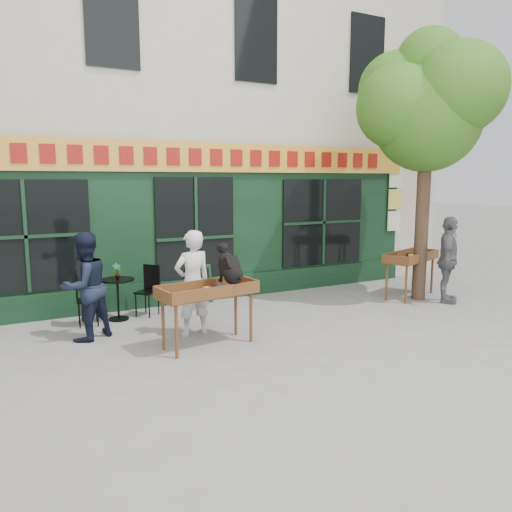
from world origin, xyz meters
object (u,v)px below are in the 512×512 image
object	(u,v)px
dog	(230,262)
man_left	(85,287)
book_cart_center	(208,294)
woman	(193,283)
bistro_table	(118,291)
book_cart_right	(411,260)
man_right	(448,260)

from	to	relation	value
dog	man_left	world-z (taller)	man_left
book_cart_center	woman	xyz separation A→B (m)	(-0.00, 0.65, 0.05)
dog	woman	xyz separation A→B (m)	(-0.35, 0.70, -0.42)
dog	woman	distance (m)	0.89
bistro_table	man_left	size ratio (longest dim) A/B	0.44
dog	man_left	bearing A→B (deg)	139.54
woman	man_left	world-z (taller)	woman
book_cart_center	man_left	world-z (taller)	man_left
book_cart_right	man_right	xyz separation A→B (m)	(0.29, -0.75, 0.08)
book_cart_center	woman	distance (m)	0.65
book_cart_center	man_right	size ratio (longest dim) A/B	0.87
book_cart_right	man_left	bearing A→B (deg)	158.17
man_right	man_left	xyz separation A→B (m)	(-7.07, 0.96, -0.03)
woman	dog	bearing A→B (deg)	108.89
book_cart_center	woman	bearing A→B (deg)	82.33
book_cart_right	bistro_table	xyz separation A→B (m)	(-6.09, 1.11, -0.28)
book_cart_right	man_left	distance (m)	6.79
book_cart_right	book_cart_center	bearing A→B (deg)	170.87
book_cart_center	man_right	world-z (taller)	man_right
book_cart_center	book_cart_right	size ratio (longest dim) A/B	0.97
dog	bistro_table	size ratio (longest dim) A/B	0.79
book_cart_center	dog	bearing A→B (deg)	-15.80
man_right	bistro_table	world-z (taller)	man_right
bistro_table	man_right	bearing A→B (deg)	-16.24
book_cart_right	man_right	world-z (taller)	man_right
dog	man_right	distance (m)	5.14
man_right	man_left	world-z (taller)	man_right
dog	book_cart_right	size ratio (longest dim) A/B	0.37
book_cart_center	bistro_table	xyz separation A→B (m)	(-0.91, 2.11, -0.28)
woman	man_right	distance (m)	5.48
book_cart_center	bistro_table	bearing A→B (deg)	105.55
woman	book_cart_right	xyz separation A→B (m)	(5.18, 0.35, -0.05)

